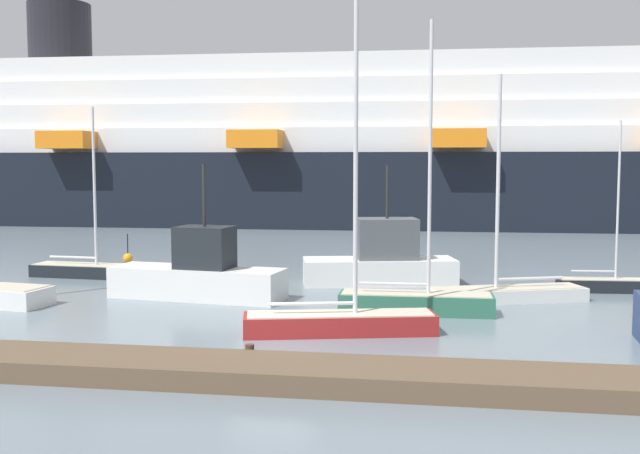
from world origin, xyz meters
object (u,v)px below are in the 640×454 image
at_px(fishing_boat_0, 382,261).
at_px(cruise_ship, 274,151).
at_px(sailboat_4, 416,299).
at_px(sailboat_1, 88,268).
at_px(sailboat_5, 608,283).
at_px(sailboat_2, 507,290).
at_px(fishing_boat_3, 199,274).
at_px(sailboat_0, 340,316).
at_px(channel_buoy_0, 128,258).

height_order(fishing_boat_0, cruise_ship, cruise_ship).
distance_m(sailboat_4, fishing_boat_0, 6.72).
bearing_deg(sailboat_1, sailboat_5, 2.73).
height_order(sailboat_2, sailboat_4, sailboat_4).
bearing_deg(sailboat_2, fishing_boat_0, -53.34).
xyz_separation_m(sailboat_2, fishing_boat_3, (-12.22, -1.31, 0.54)).
height_order(sailboat_1, cruise_ship, cruise_ship).
relative_size(sailboat_0, cruise_ship, 0.10).
distance_m(sailboat_5, cruise_ship, 41.29).
height_order(sailboat_2, cruise_ship, cruise_ship).
bearing_deg(cruise_ship, sailboat_0, -76.19).
relative_size(sailboat_5, fishing_boat_0, 1.01).
distance_m(sailboat_2, fishing_boat_0, 6.32).
relative_size(sailboat_2, sailboat_4, 0.84).
relative_size(sailboat_0, fishing_boat_3, 1.64).
bearing_deg(fishing_boat_0, sailboat_5, -16.55).
relative_size(sailboat_1, sailboat_2, 0.91).
height_order(sailboat_0, sailboat_4, sailboat_0).
distance_m(sailboat_1, sailboat_2, 19.53).
distance_m(sailboat_2, cruise_ship, 41.64).
relative_size(sailboat_2, cruise_ship, 0.08).
xyz_separation_m(sailboat_4, fishing_boat_0, (-1.74, 6.47, 0.52)).
height_order(channel_buoy_0, cruise_ship, cruise_ship).
bearing_deg(sailboat_5, sailboat_0, -140.95).
xyz_separation_m(sailboat_5, cruise_ship, (-22.02, 34.40, 6.09)).
relative_size(sailboat_5, fishing_boat_3, 0.99).
bearing_deg(sailboat_0, sailboat_1, 130.12).
bearing_deg(sailboat_4, sailboat_0, -123.14).
xyz_separation_m(sailboat_1, sailboat_5, (23.62, -0.49, -0.02)).
bearing_deg(sailboat_5, cruise_ship, 118.75).
bearing_deg(channel_buoy_0, sailboat_5, -13.00).
height_order(sailboat_0, sailboat_5, sailboat_0).
distance_m(sailboat_2, channel_buoy_0, 21.12).
bearing_deg(channel_buoy_0, sailboat_2, -23.20).
distance_m(sailboat_1, fishing_boat_3, 8.43).
height_order(sailboat_1, channel_buoy_0, sailboat_1).
relative_size(sailboat_5, channel_buoy_0, 4.53).
bearing_deg(fishing_boat_3, sailboat_0, -31.73).
relative_size(sailboat_0, sailboat_2, 1.35).
distance_m(sailboat_4, cruise_ship, 43.04).
relative_size(sailboat_2, fishing_boat_0, 1.24).
relative_size(sailboat_4, channel_buoy_0, 6.59).
bearing_deg(sailboat_5, fishing_boat_0, 172.18).
bearing_deg(sailboat_0, fishing_boat_3, 126.98).
bearing_deg(fishing_boat_3, sailboat_5, 21.89).
distance_m(sailboat_0, channel_buoy_0, 20.22).
height_order(sailboat_2, sailboat_5, sailboat_2).
xyz_separation_m(sailboat_0, cruise_ship, (-11.85, 43.86, 5.90)).
bearing_deg(sailboat_1, fishing_boat_0, 4.62).
xyz_separation_m(sailboat_4, fishing_boat_3, (-8.73, 1.67, 0.45)).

